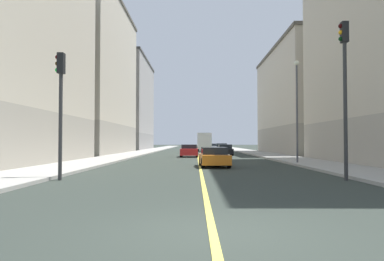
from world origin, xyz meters
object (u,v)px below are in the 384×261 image
(traffic_light_left_near, at_px, (345,79))
(traffic_light_right_near, at_px, (60,97))
(building_left_mid, at_px, (309,101))
(building_right_midblock, at_px, (86,78))
(street_lamp_left_near, at_px, (297,101))
(car_silver, at_px, (221,148))
(car_black, at_px, (225,150))
(car_white, at_px, (213,147))
(box_truck, at_px, (204,142))
(car_orange, at_px, (214,157))
(building_right_distant, at_px, (124,105))
(car_red, at_px, (189,151))

(traffic_light_left_near, height_order, traffic_light_right_near, traffic_light_left_near)
(building_left_mid, xyz_separation_m, traffic_light_left_near, (-9.36, -35.35, -2.93))
(traffic_light_left_near, bearing_deg, building_right_midblock, 121.89)
(street_lamp_left_near, relative_size, car_silver, 1.66)
(car_black, bearing_deg, traffic_light_right_near, -108.05)
(car_silver, xyz_separation_m, car_black, (-0.42, -12.30, -0.03))
(street_lamp_left_near, height_order, car_white, street_lamp_left_near)
(building_right_midblock, height_order, car_silver, building_right_midblock)
(traffic_light_right_near, distance_m, car_white, 60.60)
(traffic_light_left_near, relative_size, car_silver, 1.52)
(traffic_light_left_near, relative_size, street_lamp_left_near, 0.92)
(box_truck, bearing_deg, car_orange, -90.48)
(traffic_light_left_near, height_order, box_truck, traffic_light_left_near)
(building_right_distant, xyz_separation_m, traffic_light_right_near, (9.33, -61.86, -5.87))
(building_right_midblock, height_order, car_orange, building_right_midblock)
(building_right_midblock, distance_m, car_orange, 32.43)
(car_red, bearing_deg, traffic_light_right_near, -101.99)
(traffic_light_left_near, xyz_separation_m, car_silver, (-2.37, 41.51, -3.69))
(traffic_light_right_near, xyz_separation_m, car_red, (5.20, 24.47, -2.93))
(car_red, height_order, car_orange, car_red)
(traffic_light_left_near, distance_m, traffic_light_right_near, 12.33)
(street_lamp_left_near, height_order, box_truck, street_lamp_left_near)
(car_silver, height_order, car_white, car_silver)
(building_right_distant, distance_m, car_black, 38.71)
(building_right_midblock, distance_m, car_black, 21.98)
(car_silver, xyz_separation_m, car_white, (-0.46, 18.26, -0.05))
(traffic_light_left_near, distance_m, car_orange, 10.73)
(car_silver, bearing_deg, traffic_light_right_near, -103.46)
(traffic_light_left_near, relative_size, car_red, 1.65)
(street_lamp_left_near, bearing_deg, box_truck, 98.75)
(building_left_mid, relative_size, street_lamp_left_near, 3.25)
(building_right_midblock, bearing_deg, car_red, -35.34)
(street_lamp_left_near, height_order, car_silver, street_lamp_left_near)
(car_silver, xyz_separation_m, car_orange, (-2.84, -32.91, -0.04))
(building_right_midblock, bearing_deg, car_silver, 19.29)
(car_white, bearing_deg, car_orange, -92.66)
(building_right_midblock, distance_m, car_red, 20.33)
(building_right_midblock, xyz_separation_m, car_red, (14.53, -10.30, -9.81))
(street_lamp_left_near, bearing_deg, building_right_midblock, 133.76)
(building_right_distant, distance_m, car_orange, 56.42)
(car_red, relative_size, car_black, 0.98)
(street_lamp_left_near, distance_m, car_silver, 30.84)
(car_white, bearing_deg, building_right_distant, 173.69)
(building_right_distant, xyz_separation_m, car_silver, (19.27, -20.34, -8.79))
(car_red, height_order, box_truck, box_truck)
(car_white, relative_size, car_orange, 1.08)
(traffic_light_right_near, distance_m, car_black, 30.87)
(car_silver, relative_size, box_truck, 0.59)
(building_right_distant, bearing_deg, building_right_midblock, -90.00)
(car_red, xyz_separation_m, car_orange, (1.90, -15.86, -0.04))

